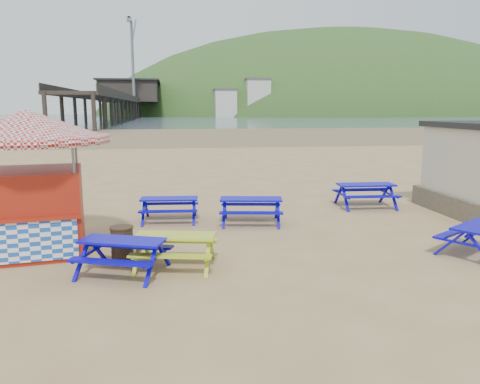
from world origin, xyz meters
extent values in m
plane|color=tan|center=(0.00, 0.00, 0.00)|extent=(400.00, 400.00, 0.00)
plane|color=olive|center=(0.00, 55.00, 0.00)|extent=(400.00, 400.00, 0.00)
plane|color=#42535E|center=(0.00, 170.00, 0.01)|extent=(400.00, 400.00, 0.00)
cube|color=#0F01B7|center=(-2.49, 2.06, 0.74)|extent=(1.88, 0.85, 0.05)
cube|color=#0F01B7|center=(-2.44, 2.67, 0.46)|extent=(1.84, 0.40, 0.05)
cube|color=#0F01B7|center=(-2.54, 1.46, 0.46)|extent=(1.84, 0.40, 0.05)
cube|color=#0F01B7|center=(0.07, 1.38, 0.79)|extent=(2.04, 1.06, 0.05)
cube|color=#0F01B7|center=(0.18, 2.02, 0.48)|extent=(1.96, 0.58, 0.05)
cube|color=#0F01B7|center=(-0.04, 0.74, 0.48)|extent=(1.96, 0.58, 0.05)
cube|color=#0F01B7|center=(4.69, 3.23, 0.84)|extent=(2.10, 0.91, 0.06)
cube|color=#0F01B7|center=(4.73, 3.92, 0.52)|extent=(2.08, 0.39, 0.06)
cube|color=#0F01B7|center=(4.66, 2.54, 0.52)|extent=(2.08, 0.39, 0.06)
cube|color=#0F01B7|center=(-3.50, -2.71, 0.75)|extent=(1.98, 1.30, 0.05)
cube|color=#0F01B7|center=(-3.30, -2.13, 0.46)|extent=(1.83, 0.87, 0.05)
cube|color=#0F01B7|center=(-3.71, -3.29, 0.46)|extent=(1.83, 0.87, 0.05)
cube|color=#0F01B7|center=(4.81, -2.13, 0.47)|extent=(1.71, 1.23, 0.05)
cube|color=#91AF13|center=(-2.36, -2.45, 0.74)|extent=(1.93, 1.07, 0.05)
cube|color=#91AF13|center=(-2.23, -1.85, 0.46)|extent=(1.84, 0.62, 0.05)
cube|color=#91AF13|center=(-2.48, -3.05, 0.46)|extent=(1.84, 0.62, 0.05)
cube|color=maroon|center=(-5.86, -0.75, 1.06)|extent=(2.66, 2.66, 2.12)
cube|color=maroon|center=(-5.67, -1.95, 1.11)|extent=(2.31, 0.47, 0.08)
cube|color=#194CB2|center=(-5.67, -1.92, 0.58)|extent=(2.10, 0.37, 0.95)
cone|color=silver|center=(-5.86, -0.75, 3.23)|extent=(4.60, 4.60, 0.74)
cylinder|color=silver|center=(-5.86, -0.75, 2.86)|extent=(4.48, 4.48, 0.19)
cylinder|color=#3E2A1A|center=(-3.62, -1.77, 0.40)|extent=(0.53, 0.53, 0.80)
cylinder|color=#3E2A1A|center=(-3.62, -1.77, 0.81)|extent=(0.56, 0.56, 0.04)
cube|color=black|center=(-18.00, 175.00, 6.00)|extent=(9.00, 220.00, 0.60)
cube|color=black|center=(-18.00, 186.00, 10.00)|extent=(22.00, 30.00, 8.00)
cube|color=black|center=(-18.00, 186.00, 14.30)|extent=(24.00, 32.00, 0.60)
cylinder|color=slate|center=(-15.00, 164.00, 20.00)|extent=(1.00, 1.00, 28.00)
cube|color=slate|center=(-15.00, 178.00, 33.00)|extent=(0.60, 25.63, 12.38)
ellipsoid|color=#2D4C1E|center=(90.00, 230.00, -10.00)|extent=(264.00, 144.00, 108.00)
camera|label=1|loc=(-2.41, -12.89, 3.62)|focal=35.00mm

